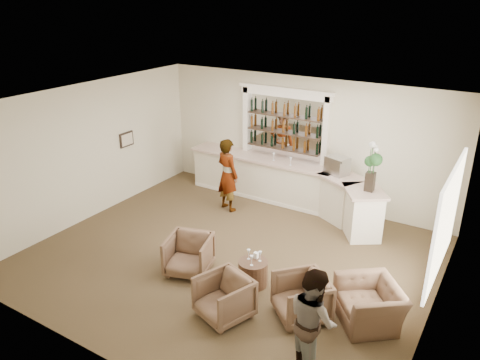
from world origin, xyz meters
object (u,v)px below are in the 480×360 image
object	(u,v)px
sommelier	(228,175)
flower_vase	(372,163)
guest	(313,320)
bar_counter	(287,184)
armchair_left	(189,255)
cocktail_table	(253,273)
armchair_center	(224,298)
espresso_machine	(337,165)
armchair_far	(369,304)
armchair_right	(301,298)

from	to	relation	value
sommelier	flower_vase	bearing A→B (deg)	-154.52
guest	flower_vase	bearing A→B (deg)	-42.36
bar_counter	armchair_left	world-z (taller)	bar_counter
guest	flower_vase	size ratio (longest dim) A/B	1.48
guest	cocktail_table	bearing A→B (deg)	2.53
armchair_center	espresso_machine	world-z (taller)	espresso_machine
guest	armchair_left	xyz separation A→B (m)	(-3.09, 1.08, -0.45)
armchair_far	armchair_left	bearing A→B (deg)	-122.94
sommelier	flower_vase	xyz separation A→B (m)	(3.47, 0.43, 0.84)
armchair_left	flower_vase	size ratio (longest dim) A/B	0.76
armchair_far	flower_vase	bearing A→B (deg)	159.60
bar_counter	guest	distance (m)	5.75
guest	espresso_machine	distance (m)	5.23
armchair_left	armchair_right	size ratio (longest dim) A/B	1.00
sommelier	espresso_machine	world-z (taller)	sommelier
guest	armchair_center	bearing A→B (deg)	30.73
sommelier	armchair_center	world-z (taller)	sommelier
sommelier	armchair_far	world-z (taller)	sommelier
flower_vase	guest	bearing A→B (deg)	-82.52
bar_counter	armchair_far	size ratio (longest dim) A/B	5.26
sommelier	armchair_right	distance (m)	4.58
armchair_left	armchair_center	distance (m)	1.57
bar_counter	armchair_far	bearing A→B (deg)	-46.72
bar_counter	flower_vase	size ratio (longest dim) A/B	5.03
bar_counter	flower_vase	bearing A→B (deg)	-14.56
cocktail_table	armchair_right	size ratio (longest dim) A/B	0.66
bar_counter	armchair_right	world-z (taller)	bar_counter
guest	armchair_far	distance (m)	1.61
armchair_center	cocktail_table	bearing A→B (deg)	113.25
cocktail_table	armchair_center	world-z (taller)	armchair_center
cocktail_table	armchair_far	distance (m)	2.22
cocktail_table	armchair_far	xyz separation A→B (m)	(2.22, 0.09, 0.10)
cocktail_table	armchair_center	xyz separation A→B (m)	(0.06, -1.10, 0.13)
armchair_center	flower_vase	world-z (taller)	flower_vase
guest	espresso_machine	world-z (taller)	guest
armchair_center	armchair_far	size ratio (longest dim) A/B	0.78
guest	armchair_left	size ratio (longest dim) A/B	1.95
armchair_center	armchair_right	bearing A→B (deg)	51.23
armchair_left	espresso_machine	xyz separation A→B (m)	(1.54, 3.89, 0.96)
guest	bar_counter	bearing A→B (deg)	-19.81
armchair_left	armchair_center	xyz separation A→B (m)	(1.36, -0.79, -0.01)
bar_counter	armchair_far	xyz separation A→B (m)	(3.30, -3.50, -0.22)
armchair_center	espresso_machine	xyz separation A→B (m)	(0.18, 4.68, 0.97)
cocktail_table	sommelier	world-z (taller)	sommelier
armchair_center	flower_vase	distance (m)	4.48
armchair_left	armchair_center	bearing A→B (deg)	-47.12
armchair_right	armchair_far	size ratio (longest dim) A/B	0.79
cocktail_table	armchair_left	bearing A→B (deg)	-166.77
armchair_center	flower_vase	bearing A→B (deg)	94.21
armchair_right	flower_vase	xyz separation A→B (m)	(0.03, 3.41, 1.39)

